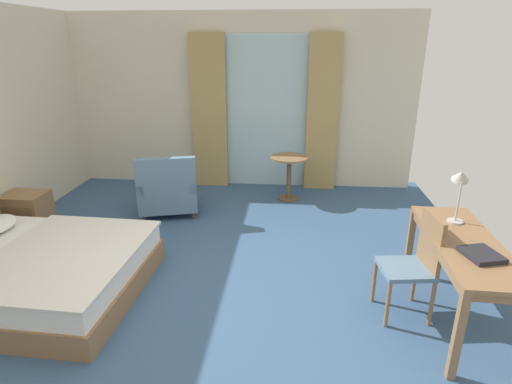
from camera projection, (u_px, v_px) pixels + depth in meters
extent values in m
cube|color=#38567A|center=(195.00, 302.00, 4.01)|extent=(6.11, 7.56, 0.10)
cube|color=beige|center=(239.00, 102.00, 6.80)|extent=(5.71, 0.12, 2.78)
cube|color=silver|center=(266.00, 113.00, 6.75)|extent=(1.39, 0.02, 2.45)
cube|color=tan|center=(209.00, 113.00, 6.73)|extent=(0.56, 0.10, 2.47)
cube|color=tan|center=(322.00, 115.00, 6.57)|extent=(0.50, 0.10, 2.47)
cube|color=olive|center=(38.00, 282.00, 4.03)|extent=(2.04, 1.76, 0.23)
cube|color=white|center=(34.00, 263.00, 3.96)|extent=(1.98, 1.71, 0.20)
cube|color=silver|center=(64.00, 255.00, 3.88)|extent=(1.37, 1.72, 0.03)
cube|color=olive|center=(28.00, 213.00, 5.28)|extent=(0.51, 0.42, 0.53)
cube|color=brown|center=(15.00, 212.00, 5.04)|extent=(0.43, 0.01, 0.13)
cube|color=olive|center=(466.00, 243.00, 3.43)|extent=(0.57, 1.52, 0.04)
cube|color=olive|center=(464.00, 249.00, 3.45)|extent=(0.53, 1.44, 0.08)
cube|color=olive|center=(458.00, 246.00, 4.21)|extent=(0.06, 0.06, 0.73)
cube|color=olive|center=(458.00, 337.00, 2.91)|extent=(0.06, 0.06, 0.73)
cube|color=olive|center=(410.00, 243.00, 4.26)|extent=(0.06, 0.06, 0.73)
cube|color=slate|center=(405.00, 269.00, 3.61)|extent=(0.47, 0.46, 0.04)
cube|color=olive|center=(431.00, 242.00, 3.53)|extent=(0.09, 0.39, 0.48)
cylinder|color=olive|center=(374.00, 281.00, 3.86)|extent=(0.04, 0.04, 0.44)
cylinder|color=olive|center=(388.00, 305.00, 3.51)|extent=(0.04, 0.04, 0.44)
cylinder|color=olive|center=(414.00, 280.00, 3.87)|extent=(0.04, 0.04, 0.44)
cylinder|color=olive|center=(432.00, 304.00, 3.53)|extent=(0.04, 0.04, 0.44)
cylinder|color=#B7B2A8|center=(455.00, 221.00, 3.78)|extent=(0.14, 0.14, 0.02)
cylinder|color=#B7B2A8|center=(458.00, 202.00, 3.71)|extent=(0.02, 0.02, 0.37)
cone|color=#B7B2A8|center=(461.00, 176.00, 3.74)|extent=(0.17, 0.18, 0.16)
cube|color=#232328|center=(481.00, 255.00, 3.16)|extent=(0.31, 0.33, 0.04)
cube|color=slate|center=(168.00, 197.00, 5.92)|extent=(0.96, 0.92, 0.27)
cube|color=slate|center=(166.00, 177.00, 5.50)|extent=(0.80, 0.33, 0.52)
cube|color=slate|center=(192.00, 181.00, 5.90)|extent=(0.29, 0.73, 0.16)
cube|color=slate|center=(142.00, 184.00, 5.78)|extent=(0.29, 0.73, 0.16)
cylinder|color=#4C3D2D|center=(192.00, 200.00, 6.32)|extent=(0.04, 0.04, 0.10)
cylinder|color=#4C3D2D|center=(147.00, 203.00, 6.21)|extent=(0.04, 0.04, 0.10)
cylinder|color=#4C3D2D|center=(194.00, 215.00, 5.75)|extent=(0.04, 0.04, 0.10)
cylinder|color=#4C3D2D|center=(144.00, 219.00, 5.64)|extent=(0.04, 0.04, 0.10)
cylinder|color=olive|center=(289.00, 158.00, 6.26)|extent=(0.58, 0.58, 0.03)
cylinder|color=brown|center=(289.00, 179.00, 6.37)|extent=(0.07, 0.07, 0.66)
cylinder|color=brown|center=(288.00, 198.00, 6.48)|extent=(0.32, 0.32, 0.02)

